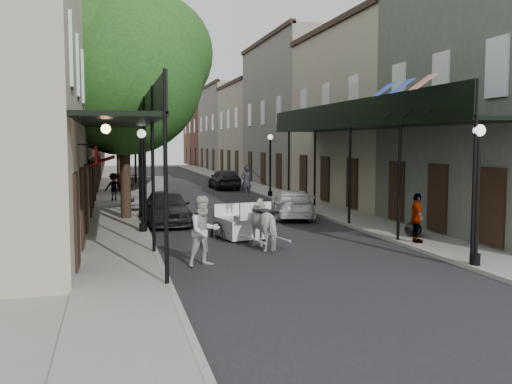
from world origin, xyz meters
TOP-DOWN VIEW (x-y plane):
  - ground at (0.00, 0.00)m, footprint 140.00×140.00m
  - road at (0.00, 20.00)m, footprint 8.00×90.00m
  - sidewalk_left at (-5.00, 20.00)m, footprint 2.20×90.00m
  - sidewalk_right at (5.00, 20.00)m, footprint 2.20×90.00m
  - building_row_left at (-8.60, 30.00)m, footprint 5.00×80.00m
  - building_row_right at (8.60, 30.00)m, footprint 5.00×80.00m
  - gallery_left at (-4.79, 6.98)m, footprint 2.20×18.05m
  - gallery_right at (4.79, 6.98)m, footprint 2.20×18.05m
  - tree_near at (-4.20, 10.18)m, footprint 7.31×6.80m
  - tree_far at (-4.25, 24.18)m, footprint 6.45×6.00m
  - lamppost_right_near at (4.10, -2.00)m, footprint 0.32×0.32m
  - lamppost_left at (-4.10, 6.00)m, footprint 0.32×0.32m
  - lamppost_right_far at (4.10, 18.00)m, footprint 0.32×0.32m
  - horse at (-0.45, 2.24)m, footprint 1.19×1.97m
  - carriage at (-0.93, 4.61)m, footprint 1.85×2.50m
  - pedestrian_walking at (-2.78, 0.20)m, footprint 1.12×1.00m
  - pedestrian_sidewalk_left at (-5.06, 17.65)m, footprint 1.04×0.65m
  - pedestrian_sidewalk_right at (4.36, 1.43)m, footprint 0.59×1.00m
  - car_left_near at (-3.01, 8.30)m, footprint 1.73×4.25m
  - car_left_mid at (-3.31, 14.50)m, footprint 2.08×4.94m
  - car_left_far at (-3.60, 24.00)m, footprint 2.52×4.56m
  - car_right_near at (2.60, 9.00)m, footprint 2.72×4.59m
  - car_right_far at (2.69, 25.09)m, footprint 1.86×4.39m
  - trash_bags at (4.96, 2.67)m, footprint 0.86×1.01m

SIDE VIEW (x-z plane):
  - ground at x=0.00m, z-range 0.00..0.00m
  - road at x=0.00m, z-range 0.00..0.01m
  - sidewalk_left at x=-5.00m, z-range 0.00..0.12m
  - sidewalk_right at x=5.00m, z-range 0.00..0.12m
  - trash_bags at x=4.96m, z-range 0.10..0.61m
  - car_left_far at x=-3.60m, z-range 0.00..1.21m
  - car_right_near at x=2.60m, z-range 0.00..1.25m
  - car_left_near at x=-3.01m, z-range 0.00..1.44m
  - car_right_far at x=2.69m, z-range 0.00..1.48m
  - horse at x=-0.45m, z-range 0.00..1.55m
  - car_left_mid at x=-3.31m, z-range 0.00..1.59m
  - pedestrian_sidewalk_left at x=-5.06m, z-range 0.12..1.66m
  - pedestrian_sidewalk_right at x=4.36m, z-range 0.12..1.72m
  - pedestrian_walking at x=-2.78m, z-range 0.00..1.92m
  - carriage at x=-0.93m, z-range -0.29..2.31m
  - lamppost_right_near at x=4.10m, z-range 0.19..3.90m
  - lamppost_left at x=-4.10m, z-range 0.19..3.90m
  - lamppost_right_far at x=4.10m, z-range 0.19..3.90m
  - gallery_left at x=-4.79m, z-range 1.61..6.49m
  - gallery_right at x=4.79m, z-range 1.61..6.49m
  - building_row_left at x=-8.60m, z-range 0.00..10.50m
  - building_row_right at x=8.60m, z-range 0.00..10.50m
  - tree_far at x=-4.25m, z-range 1.53..10.14m
  - tree_near at x=-4.20m, z-range 1.67..11.30m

